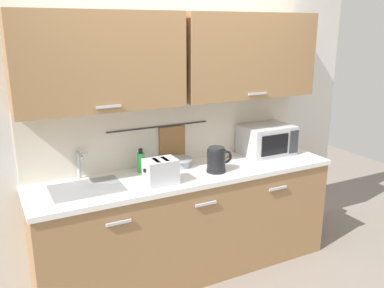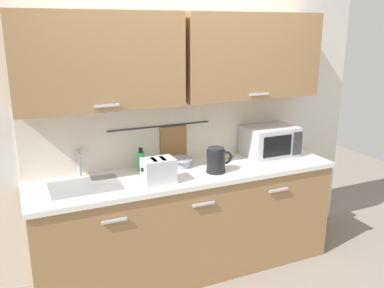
% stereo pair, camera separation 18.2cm
% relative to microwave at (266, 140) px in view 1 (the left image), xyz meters
% --- Properties ---
extents(ground, '(8.00, 8.00, 0.00)m').
position_rel_microwave_xyz_m(ground, '(-0.87, -0.41, -1.04)').
color(ground, slate).
extents(counter_unit, '(2.53, 0.64, 0.90)m').
position_rel_microwave_xyz_m(counter_unit, '(-0.88, -0.11, -0.58)').
color(counter_unit, '#997047').
rests_on(counter_unit, ground).
extents(back_wall_assembly, '(3.70, 0.41, 2.50)m').
position_rel_microwave_xyz_m(back_wall_assembly, '(-0.87, 0.12, 0.49)').
color(back_wall_assembly, silver).
rests_on(back_wall_assembly, ground).
extents(sink_faucet, '(0.09, 0.17, 0.22)m').
position_rel_microwave_xyz_m(sink_faucet, '(-1.68, 0.12, 0.01)').
color(sink_faucet, '#B2B5BA').
rests_on(sink_faucet, counter_unit).
extents(microwave, '(0.46, 0.35, 0.27)m').
position_rel_microwave_xyz_m(microwave, '(0.00, 0.00, 0.00)').
color(microwave, silver).
rests_on(microwave, counter_unit).
extents(electric_kettle, '(0.23, 0.16, 0.21)m').
position_rel_microwave_xyz_m(electric_kettle, '(-0.66, -0.21, -0.03)').
color(electric_kettle, black).
rests_on(electric_kettle, counter_unit).
extents(dish_soap_bottle, '(0.06, 0.06, 0.20)m').
position_rel_microwave_xyz_m(dish_soap_bottle, '(-1.20, 0.06, -0.05)').
color(dish_soap_bottle, green).
rests_on(dish_soap_bottle, counter_unit).
extents(mug_near_sink, '(0.12, 0.08, 0.09)m').
position_rel_microwave_xyz_m(mug_near_sink, '(-1.06, -0.03, -0.09)').
color(mug_near_sink, blue).
rests_on(mug_near_sink, counter_unit).
extents(mixing_bowl, '(0.21, 0.21, 0.08)m').
position_rel_microwave_xyz_m(mixing_bowl, '(-0.87, 0.03, -0.09)').
color(mixing_bowl, '#A5ADB7').
rests_on(mixing_bowl, counter_unit).
extents(toaster, '(0.26, 0.17, 0.19)m').
position_rel_microwave_xyz_m(toaster, '(-1.16, -0.25, -0.04)').
color(toaster, '#B7BABF').
rests_on(toaster, counter_unit).
extents(wooden_spoon, '(0.26, 0.15, 0.01)m').
position_rel_microwave_xyz_m(wooden_spoon, '(-0.41, 0.05, -0.13)').
color(wooden_spoon, '#9E7042').
rests_on(wooden_spoon, counter_unit).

